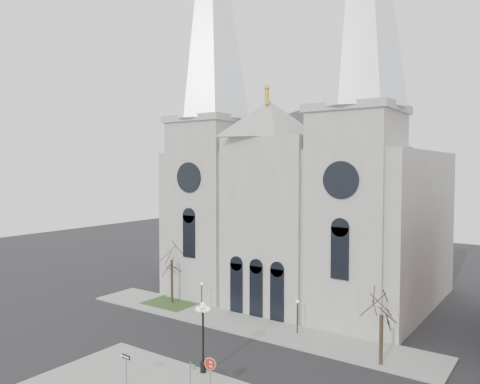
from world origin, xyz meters
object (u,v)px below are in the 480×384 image
Objects in this scene: globe_lamp at (203,328)px; street_name_sign at (191,373)px; stop_sign at (210,368)px; one_way_sign at (126,363)px.

street_name_sign is at bearing -66.88° from globe_lamp.
globe_lamp is at bearing 120.83° from street_name_sign.
stop_sign is 6.56m from one_way_sign.
globe_lamp is 2.65× the size of street_name_sign.
stop_sign is at bearing -41.66° from globe_lamp.
globe_lamp is 2.48× the size of one_way_sign.
stop_sign is 3.81m from globe_lamp.
stop_sign is 1.15× the size of one_way_sign.
globe_lamp reaches higher than street_name_sign.
one_way_sign is 5.10m from street_name_sign.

